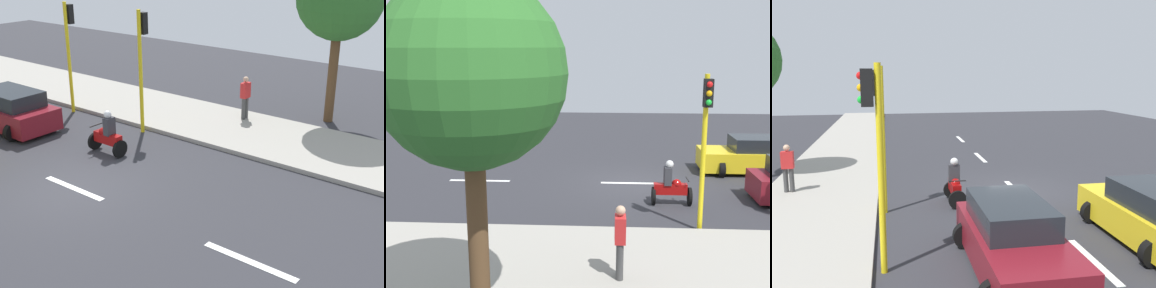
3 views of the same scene
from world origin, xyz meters
The scene contains 12 objects.
ground_plane centered at (0.00, 0.00, -0.05)m, with size 40.00×60.00×0.10m, color #2D2D33.
sidewalk centered at (7.00, 0.00, 0.07)m, with size 4.00×60.00×0.15m, color #9E998E.
lane_stripe_far_north centered at (0.00, -12.00, 0.01)m, with size 0.20×2.40×0.01m, color white.
lane_stripe_north centered at (0.00, -6.00, 0.01)m, with size 0.20×2.40×0.01m, color white.
lane_stripe_mid centered at (0.00, 0.00, 0.01)m, with size 0.20×2.40×0.01m, color white.
lane_stripe_south centered at (0.00, 6.00, 0.01)m, with size 0.20×2.40×0.01m, color white.
car_yellow_cab centered at (-1.99, 5.18, 0.71)m, with size 2.31×4.29×1.52m.
car_maroon centered at (1.97, 6.10, 0.71)m, with size 2.23×4.37×1.52m.
motorcycle centered at (2.47, 1.16, 0.64)m, with size 0.60×1.30×1.53m.
pedestrian_near_signal centered at (8.08, -0.68, 1.06)m, with size 0.40×0.24×1.69m.
traffic_light_corner centered at (4.85, 5.69, 2.93)m, with size 0.49×0.24×4.50m.
traffic_light_midblock centered at (4.85, 1.71, 2.93)m, with size 0.49×0.24×4.50m.
Camera 3 is at (4.55, 14.27, 4.30)m, focal length 38.71 mm.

